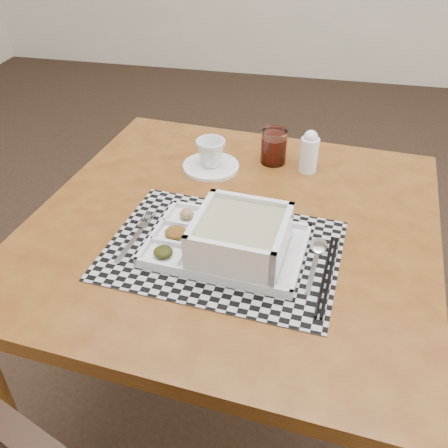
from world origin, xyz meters
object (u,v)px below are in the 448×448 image
(cup, at_px, (211,153))
(juice_glass, at_px, (274,148))
(serving_tray, at_px, (235,241))
(dining_table, at_px, (233,244))
(creamer_bottle, at_px, (309,152))

(cup, xyz_separation_m, juice_glass, (0.16, 0.07, -0.00))
(serving_tray, height_order, juice_glass, serving_tray)
(dining_table, relative_size, juice_glass, 10.59)
(dining_table, height_order, creamer_bottle, creamer_bottle)
(cup, height_order, creamer_bottle, creamer_bottle)
(dining_table, height_order, serving_tray, serving_tray)
(dining_table, height_order, juice_glass, juice_glass)
(cup, xyz_separation_m, creamer_bottle, (0.25, 0.04, 0.01))
(creamer_bottle, bearing_deg, dining_table, -119.39)
(dining_table, relative_size, cup, 12.70)
(creamer_bottle, bearing_deg, juice_glass, 164.03)
(dining_table, bearing_deg, creamer_bottle, 60.61)
(dining_table, relative_size, creamer_bottle, 8.53)
(dining_table, height_order, cup, cup)
(juice_glass, bearing_deg, cup, -156.56)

